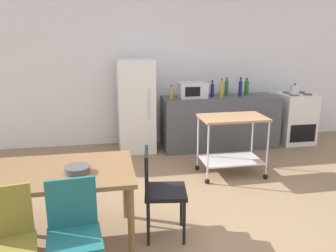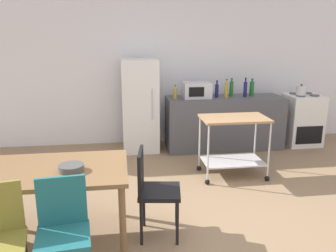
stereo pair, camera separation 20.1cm
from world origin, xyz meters
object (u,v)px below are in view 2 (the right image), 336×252
at_px(dining_table, 46,177).
at_px(stove_oven, 302,120).
at_px(bottle_hot_sauce, 226,90).
at_px(microwave, 197,90).
at_px(bottle_wine, 175,93).
at_px(bottle_olive_oil, 245,89).
at_px(kettle, 301,90).
at_px(bottle_sparkling_water, 231,88).
at_px(bottle_vinegar, 252,88).
at_px(chair_teal, 63,228).
at_px(kitchen_cart, 234,137).
at_px(chair_black, 153,187).
at_px(fruit_bowl, 71,168).
at_px(refrigerator, 140,106).
at_px(bottle_soy_sauce, 217,90).

relative_size(dining_table, stove_oven, 1.63).
bearing_deg(stove_oven, bottle_hot_sauce, -177.81).
bearing_deg(microwave, bottle_wine, -174.79).
bearing_deg(stove_oven, dining_table, -146.58).
distance_m(bottle_wine, bottle_olive_oil, 1.22).
bearing_deg(bottle_wine, bottle_hot_sauce, -0.51).
xyz_separation_m(microwave, kettle, (1.83, -0.08, -0.03)).
height_order(bottle_sparkling_water, bottle_olive_oil, bottle_olive_oil).
bearing_deg(bottle_olive_oil, bottle_vinegar, 27.41).
relative_size(microwave, bottle_hot_sauce, 1.48).
height_order(chair_teal, kitchen_cart, chair_teal).
xyz_separation_m(chair_black, fruit_bowl, (-0.74, -0.06, 0.26)).
xyz_separation_m(bottle_hot_sauce, fruit_bowl, (-2.25, -2.63, -0.25)).
distance_m(chair_black, bottle_vinegar, 3.37).
xyz_separation_m(microwave, bottle_sparkling_water, (0.63, 0.08, 0.00)).
xyz_separation_m(chair_black, refrigerator, (0.05, 2.72, 0.26)).
height_order(stove_oven, kitchen_cart, stove_oven).
distance_m(bottle_hot_sauce, bottle_olive_oil, 0.34).
bearing_deg(kitchen_cart, bottle_olive_oil, 64.43).
distance_m(chair_teal, refrigerator, 3.45).
xyz_separation_m(kitchen_cart, bottle_sparkling_water, (0.38, 1.34, 0.46)).
distance_m(chair_black, bottle_olive_oil, 3.23).
relative_size(chair_black, kitchen_cart, 0.98).
height_order(bottle_wine, fruit_bowl, bottle_wine).
height_order(kitchen_cart, bottle_vinegar, bottle_vinegar).
bearing_deg(bottle_hot_sauce, microwave, 175.28).
height_order(bottle_olive_oil, kettle, bottle_olive_oil).
height_order(chair_teal, bottle_hot_sauce, bottle_hot_sauce).
distance_m(bottle_vinegar, fruit_bowl, 3.87).
xyz_separation_m(stove_oven, kitchen_cart, (-1.70, -1.27, 0.12)).
distance_m(dining_table, chair_teal, 0.72).
height_order(bottle_wine, bottle_hot_sauce, bottle_hot_sauce).
relative_size(stove_oven, bottle_soy_sauce, 3.20).
relative_size(bottle_hot_sauce, bottle_olive_oil, 0.94).
bearing_deg(microwave, fruit_bowl, -123.14).
distance_m(kitchen_cart, bottle_wine, 1.44).
height_order(refrigerator, bottle_olive_oil, refrigerator).
xyz_separation_m(bottle_hot_sauce, bottle_olive_oil, (0.34, 0.02, 0.01)).
distance_m(kitchen_cart, microwave, 1.36).
height_order(dining_table, bottle_olive_oil, bottle_olive_oil).
height_order(microwave, bottle_hot_sauce, bottle_hot_sauce).
relative_size(stove_oven, bottle_wine, 4.00).
height_order(chair_teal, bottle_soy_sauce, bottle_soy_sauce).
distance_m(kitchen_cart, kettle, 2.01).
distance_m(chair_black, fruit_bowl, 0.79).
bearing_deg(dining_table, bottle_sparkling_water, 45.48).
relative_size(refrigerator, kettle, 6.47).
bearing_deg(kitchen_cart, bottle_hot_sauce, 78.42).
height_order(dining_table, chair_black, chair_black).
xyz_separation_m(chair_teal, stove_oven, (3.71, 3.27, -0.07)).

